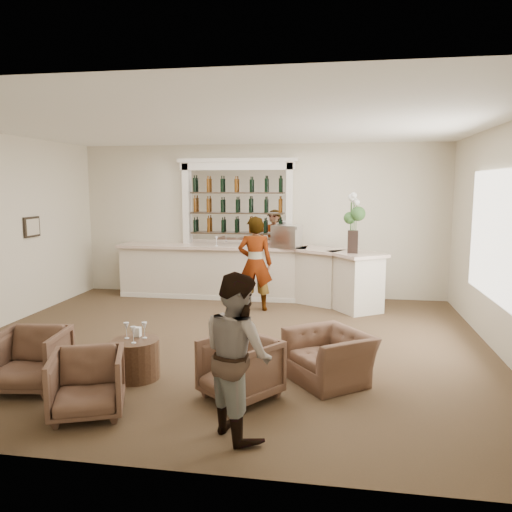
{
  "coord_description": "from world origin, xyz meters",
  "views": [
    {
      "loc": [
        1.7,
        -7.29,
        2.42
      ],
      "look_at": [
        0.34,
        0.9,
        1.24
      ],
      "focal_mm": 35.0,
      "sensor_mm": 36.0,
      "label": 1
    }
  ],
  "objects_px": {
    "guest": "(238,354)",
    "armchair_right": "(240,369)",
    "bar_counter": "(249,273)",
    "armchair_left": "(31,360)",
    "cocktail_table": "(136,359)",
    "sommelier": "(255,264)",
    "espresso_machine": "(287,236)",
    "armchair_far": "(329,357)",
    "flower_vase": "(353,219)",
    "armchair_center": "(87,384)"
  },
  "relations": [
    {
      "from": "guest",
      "to": "armchair_right",
      "type": "xyz_separation_m",
      "value": [
        -0.14,
        0.8,
        -0.45
      ]
    },
    {
      "from": "bar_counter",
      "to": "guest",
      "type": "bearing_deg",
      "value": -80.85
    },
    {
      "from": "guest",
      "to": "armchair_left",
      "type": "xyz_separation_m",
      "value": [
        -2.65,
        0.64,
        -0.44
      ]
    },
    {
      "from": "bar_counter",
      "to": "cocktail_table",
      "type": "distance_m",
      "value": 4.63
    },
    {
      "from": "sommelier",
      "to": "guest",
      "type": "relative_size",
      "value": 1.14
    },
    {
      "from": "cocktail_table",
      "to": "armchair_right",
      "type": "xyz_separation_m",
      "value": [
        1.42,
        -0.37,
        0.1
      ]
    },
    {
      "from": "bar_counter",
      "to": "espresso_machine",
      "type": "bearing_deg",
      "value": -5.96
    },
    {
      "from": "cocktail_table",
      "to": "sommelier",
      "type": "bearing_deg",
      "value": 76.19
    },
    {
      "from": "bar_counter",
      "to": "armchair_right",
      "type": "bearing_deg",
      "value": -80.96
    },
    {
      "from": "cocktail_table",
      "to": "armchair_left",
      "type": "bearing_deg",
      "value": -154.43
    },
    {
      "from": "bar_counter",
      "to": "cocktail_table",
      "type": "xyz_separation_m",
      "value": [
        -0.63,
        -4.58,
        -0.32
      ]
    },
    {
      "from": "armchair_far",
      "to": "espresso_machine",
      "type": "distance_m",
      "value": 4.43
    },
    {
      "from": "guest",
      "to": "armchair_left",
      "type": "relative_size",
      "value": 2.03
    },
    {
      "from": "cocktail_table",
      "to": "sommelier",
      "type": "relative_size",
      "value": 0.33
    },
    {
      "from": "guest",
      "to": "armchair_far",
      "type": "bearing_deg",
      "value": -70.69
    },
    {
      "from": "flower_vase",
      "to": "sommelier",
      "type": "bearing_deg",
      "value": -172.97
    },
    {
      "from": "sommelier",
      "to": "guest",
      "type": "height_order",
      "value": "sommelier"
    },
    {
      "from": "armchair_right",
      "to": "armchair_center",
      "type": "bearing_deg",
      "value": -118.75
    },
    {
      "from": "bar_counter",
      "to": "armchair_left",
      "type": "xyz_separation_m",
      "value": [
        -1.73,
        -5.1,
        -0.21
      ]
    },
    {
      "from": "armchair_right",
      "to": "bar_counter",
      "type": "bearing_deg",
      "value": 136.13
    },
    {
      "from": "armchair_left",
      "to": "armchair_center",
      "type": "relative_size",
      "value": 1.05
    },
    {
      "from": "flower_vase",
      "to": "armchair_right",
      "type": "bearing_deg",
      "value": -107.39
    },
    {
      "from": "flower_vase",
      "to": "armchair_left",
      "type": "bearing_deg",
      "value": -130.89
    },
    {
      "from": "bar_counter",
      "to": "cocktail_table",
      "type": "relative_size",
      "value": 9.48
    },
    {
      "from": "cocktail_table",
      "to": "flower_vase",
      "type": "bearing_deg",
      "value": 54.9
    },
    {
      "from": "sommelier",
      "to": "armchair_far",
      "type": "relative_size",
      "value": 1.91
    },
    {
      "from": "espresso_machine",
      "to": "flower_vase",
      "type": "height_order",
      "value": "flower_vase"
    },
    {
      "from": "cocktail_table",
      "to": "armchair_far",
      "type": "bearing_deg",
      "value": 7.15
    },
    {
      "from": "sommelier",
      "to": "espresso_machine",
      "type": "height_order",
      "value": "sommelier"
    },
    {
      "from": "cocktail_table",
      "to": "armchair_center",
      "type": "relative_size",
      "value": 0.8
    },
    {
      "from": "bar_counter",
      "to": "flower_vase",
      "type": "xyz_separation_m",
      "value": [
        2.13,
        -0.64,
        1.21
      ]
    },
    {
      "from": "bar_counter",
      "to": "flower_vase",
      "type": "height_order",
      "value": "flower_vase"
    },
    {
      "from": "sommelier",
      "to": "flower_vase",
      "type": "height_order",
      "value": "flower_vase"
    },
    {
      "from": "armchair_right",
      "to": "espresso_machine",
      "type": "distance_m",
      "value": 4.96
    },
    {
      "from": "armchair_left",
      "to": "armchair_center",
      "type": "xyz_separation_m",
      "value": [
        1.0,
        -0.52,
        -0.02
      ]
    },
    {
      "from": "guest",
      "to": "espresso_machine",
      "type": "bearing_deg",
      "value": -39.14
    },
    {
      "from": "armchair_center",
      "to": "armchair_right",
      "type": "relative_size",
      "value": 0.98
    },
    {
      "from": "armchair_right",
      "to": "flower_vase",
      "type": "xyz_separation_m",
      "value": [
        1.35,
        4.3,
        1.43
      ]
    },
    {
      "from": "armchair_right",
      "to": "espresso_machine",
      "type": "relative_size",
      "value": 1.43
    },
    {
      "from": "sommelier",
      "to": "flower_vase",
      "type": "bearing_deg",
      "value": -178.54
    },
    {
      "from": "armchair_center",
      "to": "espresso_machine",
      "type": "distance_m",
      "value": 5.84
    },
    {
      "from": "sommelier",
      "to": "armchair_far",
      "type": "height_order",
      "value": "sommelier"
    },
    {
      "from": "armchair_left",
      "to": "cocktail_table",
      "type": "bearing_deg",
      "value": 18.44
    },
    {
      "from": "armchair_left",
      "to": "espresso_machine",
      "type": "distance_m",
      "value": 5.71
    },
    {
      "from": "armchair_left",
      "to": "flower_vase",
      "type": "height_order",
      "value": "flower_vase"
    },
    {
      "from": "cocktail_table",
      "to": "armchair_left",
      "type": "xyz_separation_m",
      "value": [
        -1.1,
        -0.52,
        0.11
      ]
    },
    {
      "from": "flower_vase",
      "to": "bar_counter",
      "type": "bearing_deg",
      "value": 163.27
    },
    {
      "from": "cocktail_table",
      "to": "armchair_left",
      "type": "height_order",
      "value": "armchair_left"
    },
    {
      "from": "espresso_machine",
      "to": "flower_vase",
      "type": "distance_m",
      "value": 1.49
    },
    {
      "from": "armchair_left",
      "to": "armchair_center",
      "type": "distance_m",
      "value": 1.13
    }
  ]
}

